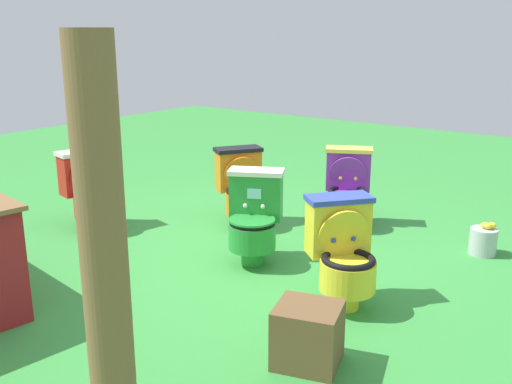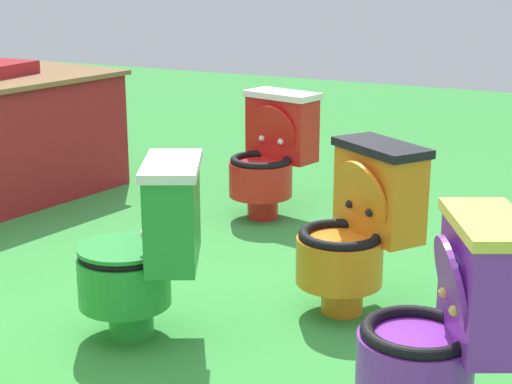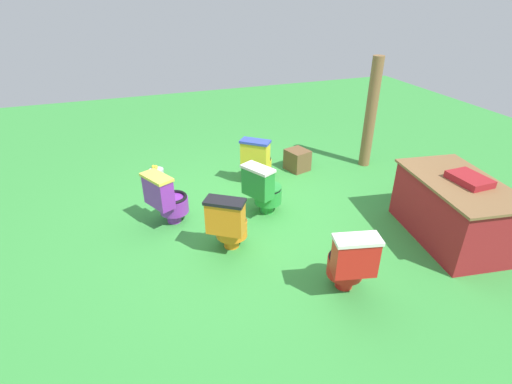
# 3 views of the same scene
# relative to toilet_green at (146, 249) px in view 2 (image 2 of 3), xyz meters

# --- Properties ---
(ground) EXTENTS (14.00, 14.00, 0.00)m
(ground) POSITION_rel_toilet_green_xyz_m (0.14, -0.11, -0.37)
(ground) COLOR green
(toilet_green) EXTENTS (0.58, 0.62, 0.73)m
(toilet_green) POSITION_rel_toilet_green_xyz_m (0.00, 0.00, 0.00)
(toilet_green) COLOR green
(toilet_green) RESTS_ON ground
(toilet_red) EXTENTS (0.57, 0.50, 0.73)m
(toilet_red) POSITION_rel_toilet_green_xyz_m (1.69, 0.27, 0.00)
(toilet_red) COLOR red
(toilet_red) RESTS_ON ground
(toilet_orange) EXTENTS (0.63, 0.61, 0.73)m
(toilet_orange) POSITION_rel_toilet_green_xyz_m (0.63, -0.66, 0.00)
(toilet_orange) COLOR orange
(toilet_orange) RESTS_ON ground
(toilet_purple) EXTENTS (0.58, 0.62, 0.73)m
(toilet_purple) POSITION_rel_toilet_green_xyz_m (-0.17, -1.24, 0.00)
(toilet_purple) COLOR purple
(toilet_purple) RESTS_ON ground
(vendor_table) EXTENTS (1.57, 1.06, 0.85)m
(vendor_table) POSITION_rel_toilet_green_xyz_m (1.27, 1.94, 0.02)
(vendor_table) COLOR maroon
(vendor_table) RESTS_ON ground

